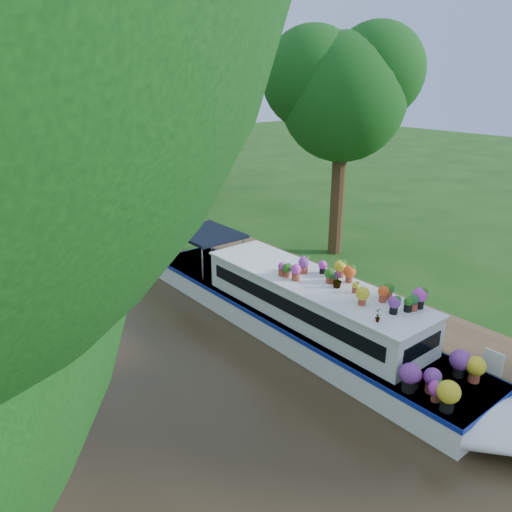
# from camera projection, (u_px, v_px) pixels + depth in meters

# --- Properties ---
(ground) EXTENTS (100.00, 100.00, 0.00)m
(ground) POSITION_uv_depth(u_px,v_px,m) (323.00, 300.00, 16.64)
(ground) COLOR #153E0F
(ground) RESTS_ON ground
(canal_water) EXTENTS (10.00, 100.00, 0.02)m
(canal_water) POSITION_uv_depth(u_px,v_px,m) (165.00, 362.00, 13.09)
(canal_water) COLOR black
(canal_water) RESTS_ON ground
(towpath) EXTENTS (2.20, 100.00, 0.03)m
(towpath) POSITION_uv_depth(u_px,v_px,m) (347.00, 291.00, 17.35)
(towpath) COLOR #4D3924
(towpath) RESTS_ON ground
(plant_boat) EXTENTS (2.29, 13.52, 2.29)m
(plant_boat) POSITION_uv_depth(u_px,v_px,m) (311.00, 314.00, 13.83)
(plant_boat) COLOR white
(plant_boat) RESTS_ON canal_water
(tree_near_overhang) EXTENTS (5.52, 5.28, 8.99)m
(tree_near_overhang) POSITION_uv_depth(u_px,v_px,m) (342.00, 88.00, 18.83)
(tree_near_overhang) COLOR #311F10
(tree_near_overhang) RESTS_ON ground
(tree_near_mid) EXTENTS (6.90, 6.60, 9.40)m
(tree_near_mid) POSITION_uv_depth(u_px,v_px,m) (189.00, 86.00, 28.04)
(tree_near_mid) COLOR #311F10
(tree_near_mid) RESTS_ON ground
(tree_near_far) EXTENTS (7.59, 7.26, 10.30)m
(tree_near_far) POSITION_uv_depth(u_px,v_px,m) (100.00, 74.00, 35.55)
(tree_near_far) COLOR #311F10
(tree_near_far) RESTS_ON ground
(second_boat) EXTENTS (3.26, 7.26, 1.34)m
(second_boat) POSITION_uv_depth(u_px,v_px,m) (100.00, 208.00, 25.80)
(second_boat) COLOR black
(second_boat) RESTS_ON canal_water
(pedestrian_pink) EXTENTS (0.75, 0.61, 1.79)m
(pedestrian_pink) POSITION_uv_depth(u_px,v_px,m) (94.00, 168.00, 34.54)
(pedestrian_pink) COLOR #C95368
(pedestrian_pink) RESTS_ON towpath
(pedestrian_dark) EXTENTS (0.83, 0.71, 1.50)m
(pedestrian_dark) POSITION_uv_depth(u_px,v_px,m) (110.00, 180.00, 31.28)
(pedestrian_dark) COLOR black
(pedestrian_dark) RESTS_ON towpath
(verge_plant) EXTENTS (0.42, 0.40, 0.37)m
(verge_plant) POSITION_uv_depth(u_px,v_px,m) (270.00, 272.00, 18.53)
(verge_plant) COLOR #326B20
(verge_plant) RESTS_ON ground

